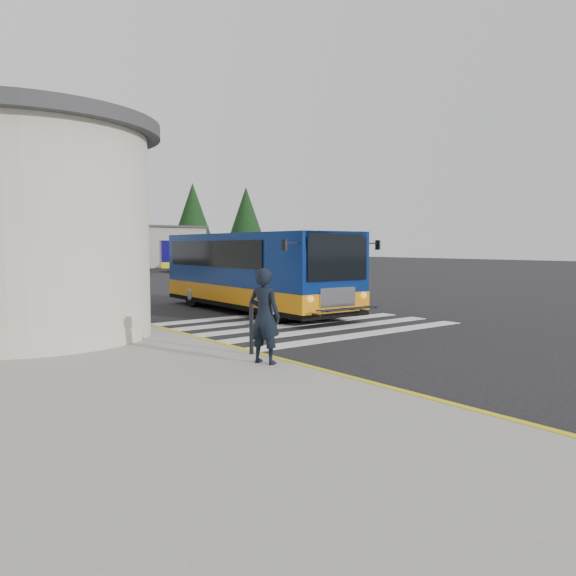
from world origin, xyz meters
TOP-DOWN VIEW (x-y plane):
  - ground at (0.00, 0.00)m, footprint 140.00×140.00m
  - curb_strip at (-4.05, 4.00)m, footprint 0.12×34.00m
  - crosswalk at (-0.50, -0.80)m, footprint 8.00×5.35m
  - depot_building at (6.00, 42.00)m, footprint 26.40×8.40m
  - tree_line at (6.29, 50.00)m, footprint 58.40×4.40m
  - transit_bus at (0.52, 2.52)m, footprint 3.38×9.39m
  - pedestrian_a at (-4.50, -5.02)m, footprint 0.59×0.72m
  - bollard at (-4.20, -4.17)m, footprint 0.08×0.08m
  - far_bus_a at (14.26, 28.63)m, footprint 9.04×5.48m
  - far_bus_b at (21.14, 27.72)m, footprint 10.37×5.86m

SIDE VIEW (x-z plane):
  - ground at x=0.00m, z-range 0.00..0.00m
  - crosswalk at x=-0.50m, z-range 0.00..0.01m
  - curb_strip at x=-4.05m, z-range 0.00..0.16m
  - bollard at x=-4.20m, z-range 0.15..1.16m
  - pedestrian_a at x=-4.50m, z-range 0.15..1.83m
  - transit_bus at x=0.52m, z-range -0.06..2.56m
  - far_bus_a at x=14.26m, z-range 0.34..2.60m
  - far_bus_b at x=21.14m, z-range 0.39..2.97m
  - depot_building at x=6.00m, z-range 0.01..4.21m
  - tree_line at x=6.29m, z-range 1.77..11.77m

